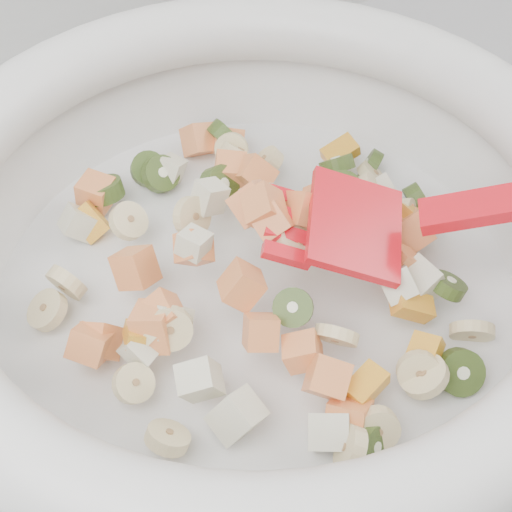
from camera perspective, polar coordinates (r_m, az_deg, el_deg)
name	(u,v)px	position (r m, az deg, el deg)	size (l,w,h in m)	color
mixing_bowl	(257,239)	(0.47, 0.08, 1.23)	(0.50, 0.42, 0.16)	white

